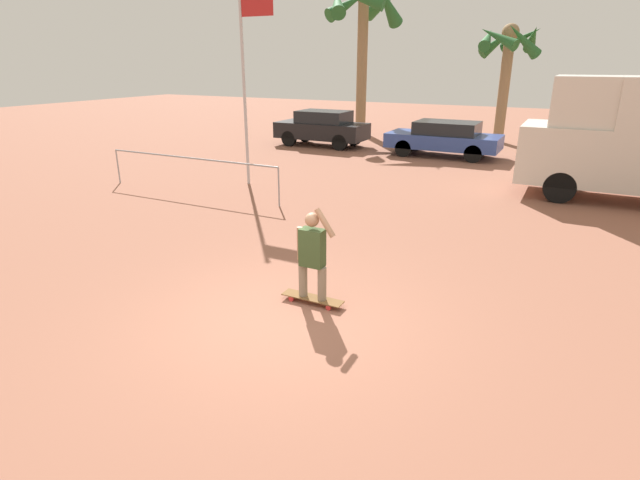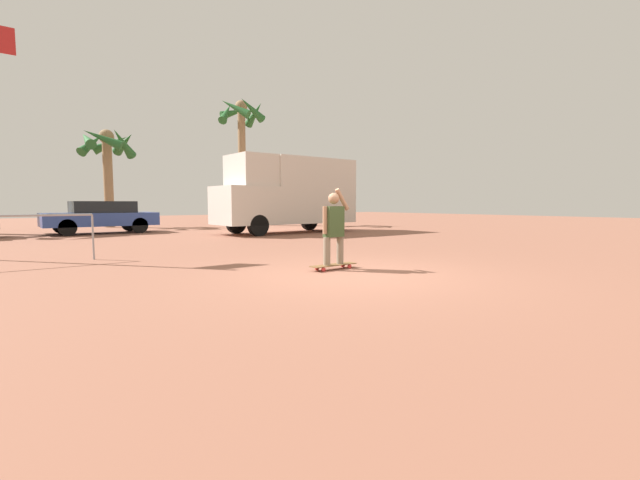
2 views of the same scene
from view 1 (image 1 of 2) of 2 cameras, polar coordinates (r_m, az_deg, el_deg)
The scene contains 9 objects.
ground_plane at distance 7.59m, azimuth -4.24°, elevation -9.19°, with size 80.00×80.00×0.00m, color #935B47.
skateboard at distance 8.05m, azimuth -0.86°, elevation -6.69°, with size 1.03×0.25×0.10m.
person_skateboarder at distance 7.72m, azimuth -0.90°, elevation -1.33°, with size 0.66×0.22×1.51m.
parked_car_blue at distance 21.14m, azimuth 14.02°, elevation 11.29°, with size 4.45×1.92×1.39m.
parked_car_black at distance 23.15m, azimuth 0.25°, elevation 12.74°, with size 4.11×1.76×1.57m.
palm_tree_center_background at distance 25.59m, azimuth 20.76°, elevation 19.64°, with size 2.99×3.06×5.32m.
palm_tree_far_left at distance 27.47m, azimuth 4.89°, elevation 24.26°, with size 4.09×4.08×7.37m.
flagpole at distance 15.60m, azimuth -8.37°, elevation 18.64°, with size 1.16×0.12×5.74m.
plaza_railing_segment at distance 14.95m, azimuth -14.63°, elevation 8.63°, with size 5.99×0.05×1.08m.
Camera 1 is at (3.52, -5.64, 3.67)m, focal length 28.00 mm.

